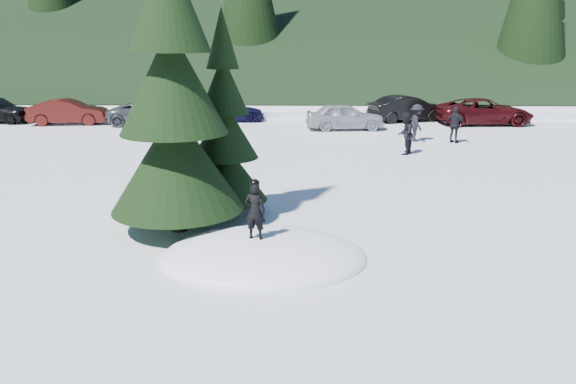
{
  "coord_description": "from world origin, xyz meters",
  "views": [
    {
      "loc": [
        0.73,
        -11.31,
        4.55
      ],
      "look_at": [
        0.49,
        1.42,
        1.1
      ],
      "focal_mm": 35.0,
      "sensor_mm": 36.0,
      "label": 1
    }
  ],
  "objects_px": {
    "spruce_tall": "(173,95)",
    "adult_0": "(405,134)",
    "child_skier": "(255,211)",
    "car_4": "(345,116)",
    "spruce_short": "(225,137)",
    "car_2": "(150,113)",
    "car_1": "(69,112)",
    "car_3": "(227,111)",
    "adult_2": "(417,123)",
    "car_5": "(407,108)",
    "car_6": "(484,111)",
    "adult_1": "(455,125)"
  },
  "relations": [
    {
      "from": "child_skier",
      "to": "adult_1",
      "type": "xyz_separation_m",
      "value": [
        8.04,
        14.31,
        -0.26
      ]
    },
    {
      "from": "adult_0",
      "to": "adult_2",
      "type": "xyz_separation_m",
      "value": [
        1.1,
        3.11,
        0.0
      ]
    },
    {
      "from": "spruce_tall",
      "to": "car_1",
      "type": "xyz_separation_m",
      "value": [
        -9.87,
        17.93,
        -2.62
      ]
    },
    {
      "from": "adult_0",
      "to": "adult_1",
      "type": "height_order",
      "value": "adult_0"
    },
    {
      "from": "child_skier",
      "to": "car_4",
      "type": "distance_m",
      "value": 18.49
    },
    {
      "from": "child_skier",
      "to": "adult_2",
      "type": "height_order",
      "value": "adult_2"
    },
    {
      "from": "spruce_tall",
      "to": "car_5",
      "type": "xyz_separation_m",
      "value": [
        9.23,
        19.52,
        -2.58
      ]
    },
    {
      "from": "car_5",
      "to": "car_6",
      "type": "relative_size",
      "value": 0.86
    },
    {
      "from": "adult_1",
      "to": "car_6",
      "type": "distance_m",
      "value": 6.73
    },
    {
      "from": "adult_1",
      "to": "car_3",
      "type": "bearing_deg",
      "value": 8.4
    },
    {
      "from": "adult_0",
      "to": "car_1",
      "type": "distance_m",
      "value": 19.03
    },
    {
      "from": "adult_1",
      "to": "car_4",
      "type": "xyz_separation_m",
      "value": [
        -4.7,
        3.88,
        -0.14
      ]
    },
    {
      "from": "spruce_tall",
      "to": "car_1",
      "type": "distance_m",
      "value": 20.64
    },
    {
      "from": "car_6",
      "to": "car_5",
      "type": "bearing_deg",
      "value": 71.63
    },
    {
      "from": "car_1",
      "to": "car_6",
      "type": "bearing_deg",
      "value": -95.78
    },
    {
      "from": "spruce_short",
      "to": "car_3",
      "type": "height_order",
      "value": "spruce_short"
    },
    {
      "from": "car_2",
      "to": "car_4",
      "type": "height_order",
      "value": "car_4"
    },
    {
      "from": "adult_0",
      "to": "car_5",
      "type": "bearing_deg",
      "value": -166.39
    },
    {
      "from": "spruce_tall",
      "to": "adult_0",
      "type": "bearing_deg",
      "value": 53.16
    },
    {
      "from": "spruce_short",
      "to": "car_2",
      "type": "height_order",
      "value": "spruce_short"
    },
    {
      "from": "car_2",
      "to": "car_3",
      "type": "bearing_deg",
      "value": -75.34
    },
    {
      "from": "adult_2",
      "to": "car_1",
      "type": "bearing_deg",
      "value": 69.58
    },
    {
      "from": "spruce_tall",
      "to": "adult_2",
      "type": "distance_m",
      "value": 15.54
    },
    {
      "from": "spruce_short",
      "to": "adult_2",
      "type": "distance_m",
      "value": 13.68
    },
    {
      "from": "car_5",
      "to": "car_6",
      "type": "xyz_separation_m",
      "value": [
        4.04,
        -1.17,
        -0.02
      ]
    },
    {
      "from": "car_1",
      "to": "spruce_short",
      "type": "bearing_deg",
      "value": -153.47
    },
    {
      "from": "child_skier",
      "to": "adult_2",
      "type": "bearing_deg",
      "value": -99.75
    },
    {
      "from": "spruce_short",
      "to": "adult_2",
      "type": "relative_size",
      "value": 3.12
    },
    {
      "from": "spruce_tall",
      "to": "car_4",
      "type": "bearing_deg",
      "value": 71.79
    },
    {
      "from": "spruce_short",
      "to": "adult_1",
      "type": "height_order",
      "value": "spruce_short"
    },
    {
      "from": "car_2",
      "to": "car_1",
      "type": "bearing_deg",
      "value": 83.44
    },
    {
      "from": "adult_0",
      "to": "car_3",
      "type": "bearing_deg",
      "value": -113.91
    },
    {
      "from": "car_2",
      "to": "adult_0",
      "type": "bearing_deg",
      "value": -128.61
    },
    {
      "from": "adult_2",
      "to": "spruce_tall",
      "type": "bearing_deg",
      "value": 141.98
    },
    {
      "from": "child_skier",
      "to": "spruce_tall",
      "type": "bearing_deg",
      "value": -29.14
    },
    {
      "from": "child_skier",
      "to": "car_1",
      "type": "bearing_deg",
      "value": -45.36
    },
    {
      "from": "car_5",
      "to": "child_skier",
      "type": "bearing_deg",
      "value": 142.38
    },
    {
      "from": "spruce_short",
      "to": "car_2",
      "type": "distance_m",
      "value": 17.69
    },
    {
      "from": "car_1",
      "to": "car_5",
      "type": "height_order",
      "value": "car_5"
    },
    {
      "from": "car_1",
      "to": "adult_0",
      "type": "bearing_deg",
      "value": -122.34
    },
    {
      "from": "spruce_short",
      "to": "car_2",
      "type": "bearing_deg",
      "value": 110.9
    },
    {
      "from": "adult_0",
      "to": "car_2",
      "type": "xyz_separation_m",
      "value": [
        -12.58,
        8.13,
        -0.22
      ]
    },
    {
      "from": "car_1",
      "to": "car_2",
      "type": "distance_m",
      "value": 4.59
    },
    {
      "from": "spruce_short",
      "to": "adult_2",
      "type": "height_order",
      "value": "spruce_short"
    },
    {
      "from": "car_1",
      "to": "car_2",
      "type": "height_order",
      "value": "car_1"
    },
    {
      "from": "spruce_tall",
      "to": "adult_0",
      "type": "height_order",
      "value": "spruce_tall"
    },
    {
      "from": "car_5",
      "to": "adult_1",
      "type": "bearing_deg",
      "value": 167.71
    },
    {
      "from": "adult_1",
      "to": "car_6",
      "type": "relative_size",
      "value": 0.32
    },
    {
      "from": "child_skier",
      "to": "car_4",
      "type": "xyz_separation_m",
      "value": [
        3.34,
        18.18,
        -0.4
      ]
    },
    {
      "from": "car_1",
      "to": "car_3",
      "type": "height_order",
      "value": "car_1"
    }
  ]
}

